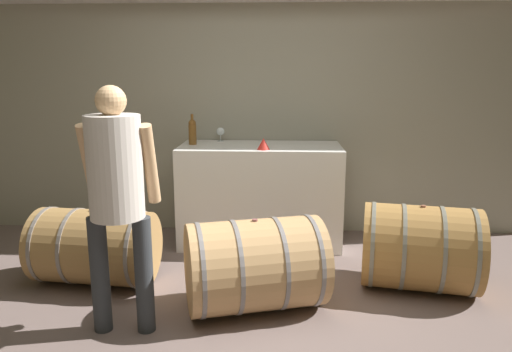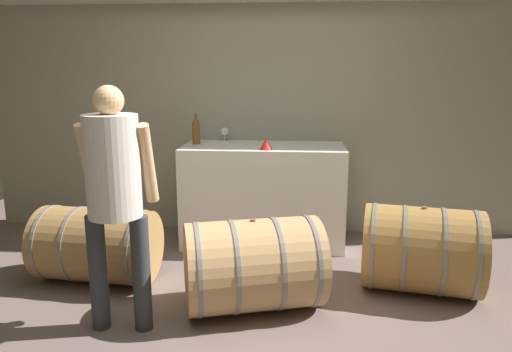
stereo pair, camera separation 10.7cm
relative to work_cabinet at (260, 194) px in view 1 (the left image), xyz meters
name	(u,v)px [view 1 (the left image)]	position (x,y,z in m)	size (l,w,h in m)	color
ground_plane	(252,301)	(-0.01, -1.20, -0.47)	(6.69, 7.45, 0.02)	#6B5A55
back_wall_panel	(261,121)	(-0.01, 0.40, 0.64)	(5.49, 0.10, 2.19)	gray
work_cabinet	(260,194)	(0.00, 0.00, 0.00)	(1.46, 0.67, 0.91)	white
wine_bottle_amber	(192,131)	(-0.62, 0.04, 0.58)	(0.07, 0.07, 0.28)	brown
wine_glass	(221,132)	(-0.39, 0.25, 0.54)	(0.08, 0.08, 0.13)	white
red_funnel	(263,144)	(0.04, -0.22, 0.51)	(0.11, 0.11, 0.10)	red
wine_barrel_near	(255,265)	(0.02, -1.31, -0.14)	(1.02, 0.83, 0.63)	tan
wine_barrel_far	(95,247)	(-1.20, -0.96, -0.17)	(0.91, 0.64, 0.58)	#9E7643
wine_barrel_flank	(420,248)	(1.20, -0.95, -0.14)	(0.91, 0.76, 0.64)	#A1743B
winemaker_pouring	(117,186)	(-0.77, -1.62, 0.46)	(0.44, 0.37, 1.50)	#2D3034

